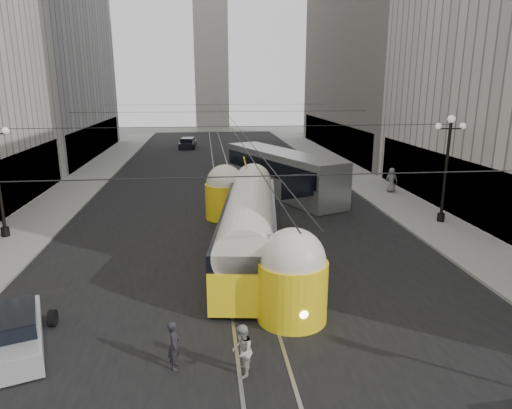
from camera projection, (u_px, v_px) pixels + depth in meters
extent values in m
cube|color=black|center=(224.00, 180.00, 40.41)|extent=(20.00, 85.00, 0.02)
cube|color=gray|center=(93.00, 175.00, 42.46)|extent=(4.00, 72.00, 0.15)
cube|color=gray|center=(343.00, 170.00, 45.05)|extent=(4.00, 72.00, 0.15)
cube|color=gray|center=(215.00, 180.00, 40.33)|extent=(0.12, 85.00, 0.04)
cube|color=gray|center=(232.00, 180.00, 40.49)|extent=(0.12, 85.00, 0.04)
cube|color=black|center=(17.00, 181.00, 30.22)|extent=(0.10, 18.00, 3.60)
cube|color=#999999|center=(31.00, 29.00, 49.56)|extent=(12.00, 28.00, 28.00)
cube|color=black|center=(97.00, 139.00, 53.27)|extent=(0.10, 25.20, 3.60)
cube|color=black|center=(434.00, 178.00, 31.33)|extent=(0.10, 18.00, 3.60)
cube|color=#514C47|center=(386.00, 16.00, 53.37)|extent=(12.00, 32.00, 32.00)
cube|color=black|center=(332.00, 136.00, 56.31)|extent=(0.10, 28.80, 3.60)
cube|color=#B2AFA8|center=(211.00, 63.00, 82.98)|extent=(6.00, 6.00, 24.00)
cylinder|color=black|center=(5.00, 232.00, 25.02)|extent=(0.44, 0.44, 0.50)
sphere|color=white|center=(6.00, 131.00, 23.69)|extent=(0.36, 0.36, 0.36)
cylinder|color=black|center=(446.00, 173.00, 27.04)|extent=(0.18, 0.18, 6.00)
cylinder|color=black|center=(441.00, 217.00, 27.74)|extent=(0.44, 0.44, 0.50)
cylinder|color=black|center=(450.00, 129.00, 26.37)|extent=(1.60, 0.08, 0.08)
sphere|color=white|center=(451.00, 119.00, 26.23)|extent=(0.44, 0.44, 0.44)
sphere|color=white|center=(438.00, 126.00, 26.25)|extent=(0.36, 0.36, 0.36)
sphere|color=white|center=(463.00, 126.00, 26.41)|extent=(0.36, 0.36, 0.36)
cylinder|color=black|center=(268.00, 176.00, 11.50)|extent=(25.00, 0.03, 0.03)
cylinder|color=black|center=(233.00, 126.00, 24.95)|extent=(25.00, 0.03, 0.03)
cylinder|color=black|center=(223.00, 112.00, 38.40)|extent=(25.00, 0.03, 0.03)
cylinder|color=black|center=(218.00, 105.00, 51.85)|extent=(25.00, 0.03, 0.03)
cylinder|color=black|center=(221.00, 111.00, 42.29)|extent=(0.03, 72.00, 0.03)
cylinder|color=black|center=(225.00, 111.00, 42.33)|extent=(0.03, 72.00, 0.03)
cube|color=yellow|center=(249.00, 235.00, 22.52)|extent=(4.29, 13.73, 1.64)
cube|color=black|center=(250.00, 250.00, 22.72)|extent=(4.24, 13.33, 0.29)
cube|color=black|center=(249.00, 215.00, 22.25)|extent=(4.28, 13.53, 0.82)
cylinder|color=silver|center=(249.00, 209.00, 22.18)|extent=(3.98, 13.49, 2.22)
cylinder|color=yellow|center=(292.00, 291.00, 16.26)|extent=(2.51, 2.51, 2.22)
sphere|color=silver|center=(293.00, 260.00, 15.96)|extent=(2.32, 2.32, 2.32)
cylinder|color=yellow|center=(225.00, 201.00, 28.74)|extent=(2.51, 2.51, 2.22)
sphere|color=silver|center=(225.00, 183.00, 28.45)|extent=(2.32, 2.32, 2.32)
sphere|color=#FFF2BF|center=(303.00, 313.00, 15.25)|extent=(0.36, 0.36, 0.36)
cube|color=#9A9D9F|center=(281.00, 173.00, 34.88)|extent=(7.57, 13.03, 3.25)
cube|color=black|center=(282.00, 166.00, 34.74)|extent=(7.41, 12.62, 1.19)
cube|color=black|center=(299.00, 186.00, 28.58)|extent=(2.33, 1.06, 1.52)
cylinder|color=black|center=(272.00, 202.00, 30.84)|extent=(0.30, 1.08, 1.08)
cylinder|color=black|center=(311.00, 201.00, 31.13)|extent=(0.30, 1.08, 1.08)
cylinder|color=black|center=(257.00, 177.00, 39.21)|extent=(0.30, 1.08, 1.08)
cylinder|color=black|center=(288.00, 176.00, 39.50)|extent=(0.30, 1.08, 1.08)
cube|color=silver|center=(12.00, 337.00, 14.49)|extent=(3.03, 4.54, 0.75)
cube|color=black|center=(10.00, 322.00, 14.36)|extent=(2.21, 2.69, 0.70)
cylinder|color=black|center=(21.00, 367.00, 13.24)|extent=(0.22, 0.60, 0.60)
cylinder|color=black|center=(6.00, 321.00, 15.82)|extent=(0.22, 0.60, 0.60)
cylinder|color=black|center=(53.00, 318.00, 15.99)|extent=(0.22, 0.60, 0.60)
cube|color=white|center=(251.00, 151.00, 55.12)|extent=(2.47, 4.50, 0.75)
cube|color=black|center=(251.00, 146.00, 54.98)|extent=(1.92, 2.57, 0.71)
cylinder|color=black|center=(246.00, 154.00, 53.68)|extent=(0.22, 0.61, 0.61)
cylinder|color=black|center=(259.00, 154.00, 53.85)|extent=(0.22, 0.61, 0.61)
cylinder|color=black|center=(244.00, 150.00, 56.46)|extent=(0.22, 0.61, 0.61)
cylinder|color=black|center=(256.00, 150.00, 56.63)|extent=(0.22, 0.61, 0.61)
cube|color=black|center=(188.00, 145.00, 60.51)|extent=(2.30, 4.52, 0.77)
cube|color=black|center=(188.00, 141.00, 60.37)|extent=(1.85, 2.56, 0.73)
cylinder|color=black|center=(181.00, 147.00, 59.05)|extent=(0.22, 0.62, 0.62)
cylinder|color=black|center=(194.00, 147.00, 59.22)|extent=(0.22, 0.62, 0.62)
cylinder|color=black|center=(182.00, 145.00, 61.88)|extent=(0.22, 0.62, 0.62)
cylinder|color=black|center=(194.00, 144.00, 62.05)|extent=(0.22, 0.62, 0.62)
imported|color=black|center=(174.00, 345.00, 13.51)|extent=(0.38, 0.56, 1.52)
imported|color=#A9A99D|center=(242.00, 351.00, 13.14)|extent=(0.73, 0.87, 1.59)
imported|color=slate|center=(391.00, 180.00, 35.16)|extent=(1.02, 0.76, 1.88)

